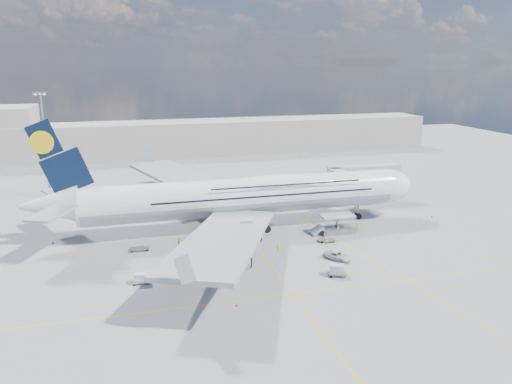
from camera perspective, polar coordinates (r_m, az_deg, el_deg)
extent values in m
plane|color=gray|center=(90.73, 0.05, -6.20)|extent=(300.00, 300.00, 0.00)
cube|color=#E5AF0C|center=(90.73, 0.05, -6.19)|extent=(0.25, 220.00, 0.01)
cube|color=#E5AF0C|center=(73.20, 4.24, -11.56)|extent=(120.00, 0.25, 0.01)
cube|color=#E5AF0C|center=(103.86, 6.08, -3.55)|extent=(14.16, 99.06, 0.01)
cylinder|color=white|center=(97.85, -1.49, -0.46)|extent=(62.00, 7.20, 7.20)
cylinder|color=#9EA0A5|center=(97.89, -1.49, -0.54)|extent=(60.76, 7.13, 7.13)
ellipsoid|color=white|center=(99.49, 2.99, 0.96)|extent=(36.00, 6.84, 3.76)
ellipsoid|color=white|center=(109.16, 14.53, 0.67)|extent=(11.52, 7.20, 7.20)
ellipsoid|color=black|center=(110.64, 16.01, 1.07)|extent=(3.84, 4.16, 1.44)
cone|color=white|center=(96.00, -22.55, -1.40)|extent=(10.00, 6.84, 6.84)
cube|color=black|center=(93.87, -21.86, 3.85)|extent=(11.02, 0.46, 14.61)
cylinder|color=yellow|center=(93.75, -23.28, 5.25)|extent=(4.00, 0.60, 4.00)
cube|color=#999EA3|center=(115.84, -7.69, 1.19)|extent=(25.49, 39.15, 3.35)
cube|color=#999EA3|center=(77.93, -3.72, -5.41)|extent=(25.49, 39.15, 3.35)
cylinder|color=#B7BABF|center=(110.00, -4.54, -0.73)|extent=(5.20, 3.50, 3.50)
cylinder|color=#B7BABF|center=(119.36, -7.60, 0.41)|extent=(5.20, 3.50, 3.50)
cylinder|color=#B7BABF|center=(86.65, -1.44, -4.97)|extent=(5.20, 3.50, 3.50)
cylinder|color=#B7BABF|center=(76.15, -2.86, -7.82)|extent=(5.20, 3.50, 3.50)
cylinder|color=gray|center=(107.55, 11.59, -1.91)|extent=(0.44, 0.44, 3.80)
cylinder|color=black|center=(108.00, 11.55, -2.69)|extent=(1.30, 0.90, 1.30)
cylinder|color=gray|center=(99.15, -1.47, -3.02)|extent=(0.56, 0.56, 3.80)
cylinder|color=black|center=(102.56, -1.89, -3.27)|extent=(1.50, 0.90, 1.50)
cube|color=#B7B7BC|center=(113.80, 9.79, 1.64)|extent=(3.00, 10.00, 2.60)
cube|color=#B7B7BC|center=(121.65, 12.23, 2.36)|extent=(18.00, 3.00, 2.60)
cylinder|color=gray|center=(118.09, 9.99, 0.33)|extent=(0.80, 0.80, 7.10)
cylinder|color=black|center=(118.89, 9.93, -1.11)|extent=(0.90, 0.80, 0.90)
cylinder|color=gray|center=(126.25, 15.38, 0.95)|extent=(1.00, 1.00, 7.10)
cube|color=gray|center=(127.00, 15.29, -0.43)|extent=(2.00, 2.00, 0.80)
cylinder|color=#B7B7BC|center=(110.46, 10.61, 1.21)|extent=(3.60, 3.60, 2.80)
cube|color=silver|center=(97.70, 9.27, -2.69)|extent=(6.50, 3.20, 0.35)
cube|color=gray|center=(98.61, 9.20, -4.32)|extent=(6.50, 3.20, 1.10)
cube|color=gray|center=(98.14, 9.24, -3.49)|extent=(0.22, 1.99, 3.00)
cylinder|color=black|center=(96.63, 8.08, -4.80)|extent=(0.70, 0.30, 0.70)
cube|color=silver|center=(96.87, 6.94, -4.31)|extent=(2.16, 2.60, 1.60)
cylinder|color=gray|center=(129.58, -22.92, 4.71)|extent=(0.70, 0.70, 25.00)
cube|color=gray|center=(128.26, -23.49, 10.29)|extent=(3.00, 0.40, 0.60)
cube|color=#B2AD9E|center=(180.15, -7.95, 6.11)|extent=(180.00, 16.00, 12.00)
cube|color=#193814|center=(232.12, 0.52, 7.64)|extent=(160.00, 6.00, 8.00)
cube|color=gray|center=(82.93, -6.62, -8.10)|extent=(3.35, 2.37, 0.18)
cylinder|color=black|center=(82.28, -7.39, -8.41)|extent=(0.44, 0.18, 0.44)
cylinder|color=black|center=(83.70, -5.85, -7.96)|extent=(0.44, 0.18, 0.44)
cube|color=silver|center=(82.63, -6.64, -7.58)|extent=(2.55, 2.06, 1.51)
cube|color=gray|center=(78.01, -13.00, -9.96)|extent=(2.66, 1.56, 0.15)
cylinder|color=black|center=(77.58, -13.75, -10.24)|extent=(0.38, 0.15, 0.38)
cylinder|color=black|center=(78.55, -12.25, -9.82)|extent=(0.38, 0.15, 0.38)
cube|color=silver|center=(77.73, -13.03, -9.50)|extent=(1.98, 1.42, 1.28)
cube|color=gray|center=(82.61, -8.68, -8.28)|extent=(3.26, 2.46, 0.17)
cylinder|color=black|center=(82.02, -9.44, -8.58)|extent=(0.42, 0.17, 0.42)
cylinder|color=black|center=(83.30, -7.93, -8.14)|extent=(0.42, 0.17, 0.42)
cube|color=gray|center=(90.96, -13.19, -6.29)|extent=(3.31, 1.78, 0.20)
cylinder|color=black|center=(90.38, -14.00, -6.57)|extent=(0.48, 0.20, 0.48)
cylinder|color=black|center=(91.67, -12.37, -6.17)|extent=(0.48, 0.20, 0.48)
cube|color=gray|center=(79.62, 9.20, -9.20)|extent=(3.31, 2.54, 0.18)
cylinder|color=black|center=(78.73, 8.58, -9.56)|extent=(0.43, 0.18, 0.43)
cylinder|color=black|center=(80.62, 9.80, -9.02)|extent=(0.43, 0.18, 0.43)
cube|color=silver|center=(79.30, 9.23, -8.68)|extent=(2.55, 2.16, 1.47)
cube|color=gray|center=(93.61, 8.08, -5.46)|extent=(3.21, 2.19, 0.18)
cylinder|color=black|center=(92.71, 7.55, -5.72)|extent=(0.43, 0.18, 0.43)
cylinder|color=black|center=(94.61, 8.59, -5.34)|extent=(0.43, 0.18, 0.43)
cube|color=white|center=(88.57, -1.54, -6.24)|extent=(2.91, 1.48, 1.32)
cube|color=black|center=(88.28, -1.54, -5.75)|extent=(1.08, 1.27, 0.51)
cylinder|color=black|center=(87.98, -2.09, -6.66)|extent=(0.65, 0.25, 0.65)
cylinder|color=black|center=(89.44, -0.98, -6.29)|extent=(0.65, 0.25, 0.65)
cube|color=gray|center=(108.43, -8.35, -2.33)|extent=(6.30, 4.89, 1.84)
cube|color=white|center=(107.87, -8.73, -1.46)|extent=(4.98, 4.19, 2.03)
cube|color=white|center=(108.47, -7.16, -1.82)|extent=(2.49, 2.66, 1.47)
cube|color=black|center=(108.50, -6.83, -1.71)|extent=(1.03, 1.67, 0.83)
cylinder|color=black|center=(107.79, -7.20, -2.62)|extent=(1.01, 0.32, 1.01)
cylinder|color=black|center=(109.37, -9.47, -2.45)|extent=(1.01, 0.32, 1.01)
cube|color=red|center=(108.05, -8.71, -1.79)|extent=(5.05, 4.26, 0.46)
cube|color=gray|center=(124.48, -11.97, -0.25)|extent=(6.43, 2.72, 1.94)
cube|color=white|center=(124.00, -12.33, 0.55)|extent=(4.79, 2.71, 2.13)
cube|color=white|center=(124.40, -10.88, 0.21)|extent=(1.88, 2.33, 1.55)
cube|color=black|center=(124.40, -10.57, 0.32)|extent=(0.27, 1.94, 0.87)
cylinder|color=black|center=(123.64, -10.94, -0.51)|extent=(1.06, 0.34, 1.06)
cylinder|color=black|center=(125.59, -12.96, -0.38)|extent=(1.06, 0.34, 1.06)
imported|color=silver|center=(85.70, 9.29, -7.20)|extent=(4.59, 5.25, 1.35)
imported|color=#A9FC1A|center=(113.90, 11.30, -1.65)|extent=(0.74, 0.76, 1.77)
imported|color=#C1FF1A|center=(91.40, 8.06, -5.68)|extent=(0.93, 0.88, 1.52)
imported|color=#ABF519|center=(91.73, -8.81, -5.63)|extent=(0.82, 0.96, 1.54)
imported|color=#BDFB1A|center=(100.72, 11.50, -3.86)|extent=(0.92, 0.97, 1.66)
imported|color=#C0FF1A|center=(87.54, 2.60, -6.47)|extent=(1.11, 0.82, 1.53)
cone|color=red|center=(113.38, 19.47, -2.60)|extent=(0.49, 0.49, 0.62)
cube|color=red|center=(113.46, 19.46, -2.74)|extent=(0.42, 0.42, 0.03)
cone|color=red|center=(108.78, -8.15, -2.62)|extent=(0.43, 0.43, 0.55)
cube|color=red|center=(108.86, -8.14, -2.75)|extent=(0.37, 0.37, 0.03)
cone|color=red|center=(118.87, -7.00, -1.10)|extent=(0.42, 0.42, 0.53)
cube|color=red|center=(118.93, -7.00, -1.21)|extent=(0.36, 0.36, 0.03)
cone|color=red|center=(81.60, -4.36, -8.46)|extent=(0.49, 0.49, 0.63)
cube|color=red|center=(81.72, -4.36, -8.65)|extent=(0.42, 0.42, 0.03)
cone|color=red|center=(69.65, -2.23, -12.72)|extent=(0.43, 0.43, 0.55)
cube|color=red|center=(69.77, -2.23, -12.91)|extent=(0.37, 0.37, 0.03)
cone|color=red|center=(99.01, -22.20, -5.34)|extent=(0.46, 0.46, 0.58)
cube|color=red|center=(99.10, -22.18, -5.49)|extent=(0.40, 0.40, 0.03)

